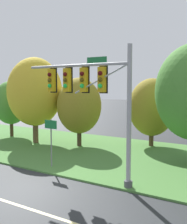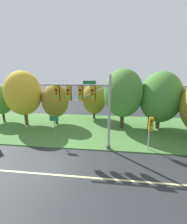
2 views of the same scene
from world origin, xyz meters
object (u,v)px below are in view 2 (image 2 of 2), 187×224
Objects in this scene: traffic_signal_mast at (86,100)px; tree_right_far at (160,97)px; tree_behind_signpost at (55,101)px; tree_left_of_mast at (23,93)px; pedestrian_signal_near_kerb at (150,126)px; route_sign_post at (54,125)px; tree_tall_centre at (123,93)px; tree_mid_verge at (94,99)px; tree_nearest_road at (1,100)px.

traffic_signal_mast is 10.12m from tree_right_far.
tree_left_of_mast is at bearing -166.87° from tree_behind_signpost.
tree_left_of_mast is 1.32× the size of tree_behind_signpost.
traffic_signal_mast is 6.09m from pedestrian_signal_near_kerb.
tree_right_far reaches higher than route_sign_post.
tree_tall_centre is at bearing 37.11° from route_sign_post.
traffic_signal_mast is 4.20m from route_sign_post.
tree_behind_signpost is 5.71m from tree_mid_verge.
tree_mid_verge is at bearing 123.41° from pedestrian_signal_near_kerb.
tree_left_of_mast is (4.04, -0.97, 1.09)m from tree_nearest_road.
pedestrian_signal_near_kerb is 0.45× the size of tree_right_far.
tree_nearest_road is (-13.07, 6.32, -1.32)m from traffic_signal_mast.
pedestrian_signal_near_kerb is 15.71m from tree_left_of_mast.
route_sign_post is (-8.90, 0.47, -0.41)m from pedestrian_signal_near_kerb.
tree_behind_signpost is 1.01× the size of tree_mid_verge.
pedestrian_signal_near_kerb is 19.74m from tree_nearest_road.
traffic_signal_mast is 0.91× the size of tree_tall_centre.
traffic_signal_mast is at bearing -50.39° from tree_behind_signpost.
traffic_signal_mast is 6.89m from tree_tall_centre.
tree_behind_signpost reaches higher than tree_nearest_road.
tree_right_far reaches higher than pedestrian_signal_near_kerb.
route_sign_post is at bearing -29.93° from tree_nearest_road.
tree_mid_verge is at bearing 24.28° from tree_left_of_mast.
tree_left_of_mast is at bearing -155.72° from tree_mid_verge.
tree_nearest_road is at bearing 154.19° from traffic_signal_mast.
tree_mid_verge is (-0.32, 9.28, -1.41)m from traffic_signal_mast.
tree_mid_verge reaches higher than route_sign_post.
tree_right_far is at bearing -0.82° from tree_behind_signpost.
tree_left_of_mast is 1.33× the size of tree_mid_verge.
tree_behind_signpost is 0.74× the size of tree_tall_centre.
tree_left_of_mast is at bearing -177.74° from tree_tall_centre.
tree_mid_verge reaches higher than pedestrian_signal_near_kerb.
tree_right_far is at bearing 25.55° from route_sign_post.
tree_tall_centre is at bearing -2.59° from tree_behind_signpost.
tree_nearest_road is 13.08m from tree_mid_verge.
tree_mid_verge is 0.73× the size of tree_tall_centre.
pedestrian_signal_near_kerb is at bearing 1.81° from traffic_signal_mast.
tree_tall_centre is (3.64, 5.85, -0.11)m from traffic_signal_mast.
tree_mid_verge is 9.05m from tree_right_far.
route_sign_post is 6.07m from tree_behind_signpost.
traffic_signal_mast is 9.39m from tree_mid_verge.
tree_right_far is (4.44, 0.21, -0.41)m from tree_tall_centre.
tree_left_of_mast is 9.62m from tree_mid_verge.
route_sign_post is 0.52× the size of tree_behind_signpost.
tree_mid_verge is 0.76× the size of tree_right_far.
tree_nearest_road is 4.29m from tree_left_of_mast.
tree_left_of_mast reaches higher than pedestrian_signal_near_kerb.
tree_nearest_road is (-18.74, 6.14, 0.87)m from pedestrian_signal_near_kerb.
tree_tall_centre is at bearing -177.30° from tree_right_far.
tree_mid_verge is at bearing 13.06° from tree_nearest_road.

